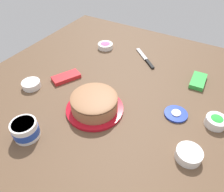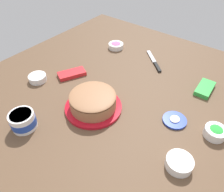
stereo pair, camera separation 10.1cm
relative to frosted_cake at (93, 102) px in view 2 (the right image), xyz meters
The scene contains 11 objects.
ground_plane 0.16m from the frosted_cake, 23.98° to the right, with size 1.54×1.54×0.00m, color brown.
frosted_cake is the anchor object (origin of this frame).
frosting_tub 0.31m from the frosted_cake, 149.35° to the left, with size 0.11×0.11×0.08m.
frosting_tub_lid 0.37m from the frosted_cake, 64.44° to the right, with size 0.10×0.10×0.02m.
spreading_knife 0.51m from the frosted_cake, ahead, with size 0.17×0.19×0.01m.
sprinkle_bowl_green 0.53m from the frosted_cake, 69.37° to the right, with size 0.09×0.09×0.04m.
sprinkle_bowl_blue 0.44m from the frosted_cake, 94.19° to the right, with size 0.10×0.10×0.04m.
sprinkle_bowl_yellow 0.38m from the frosted_cake, 93.91° to the left, with size 0.09×0.09×0.03m.
sprinkle_bowl_pink 0.57m from the frosted_cake, 26.72° to the left, with size 0.10×0.10×0.04m.
candy_box_lower 0.29m from the frosted_cake, 65.83° to the left, with size 0.15×0.07×0.02m, color red.
candy_box_upper 0.57m from the frosted_cake, 38.94° to the right, with size 0.14×0.07×0.02m, color green.
Camera 2 is at (-0.64, -0.44, 0.71)m, focal length 34.26 mm.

